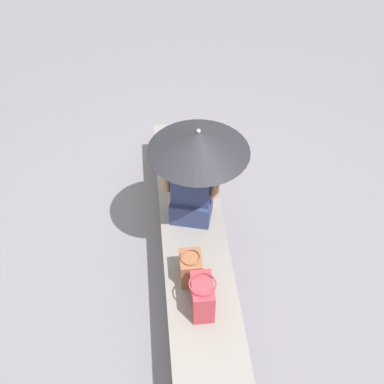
{
  "coord_description": "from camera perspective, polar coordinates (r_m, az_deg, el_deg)",
  "views": [
    {
      "loc": [
        -2.74,
        0.28,
        3.62
      ],
      "look_at": [
        0.05,
        0.0,
        0.76
      ],
      "focal_mm": 45.77,
      "sensor_mm": 36.0,
      "label": 1
    }
  ],
  "objects": [
    {
      "name": "shoulder_bag_spare",
      "position": [
        3.78,
        -0.16,
        -8.82
      ],
      "size": [
        0.2,
        0.17,
        0.28
      ],
      "color": "brown",
      "rests_on": "stone_bench"
    },
    {
      "name": "parasol",
      "position": [
        3.66,
        0.76,
        5.85
      ],
      "size": [
        0.79,
        0.79,
        0.99
      ],
      "color": "#B7B7BC",
      "rests_on": "stone_bench"
    },
    {
      "name": "ground_plane",
      "position": [
        4.55,
        0.08,
        -7.24
      ],
      "size": [
        14.0,
        14.0,
        0.0
      ],
      "primitive_type": "plane",
      "color": "slate"
    },
    {
      "name": "stone_bench",
      "position": [
        4.38,
        0.08,
        -5.61
      ],
      "size": [
        2.85,
        0.55,
        0.41
      ],
      "primitive_type": "cube",
      "color": "gray",
      "rests_on": "ground"
    },
    {
      "name": "person_seated",
      "position": [
        4.02,
        -0.09,
        0.93
      ],
      "size": [
        0.36,
        0.51,
        0.9
      ],
      "color": "navy",
      "rests_on": "stone_bench"
    },
    {
      "name": "handbag_black",
      "position": [
        4.75,
        -1.01,
        5.58
      ],
      "size": [
        0.31,
        0.23,
        0.32
      ],
      "color": "brown",
      "rests_on": "stone_bench"
    },
    {
      "name": "tote_bag_canvas",
      "position": [
        3.61,
        1.2,
        -12.06
      ],
      "size": [
        0.27,
        0.2,
        0.33
      ],
      "color": "#B2333D",
      "rests_on": "stone_bench"
    }
  ]
}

